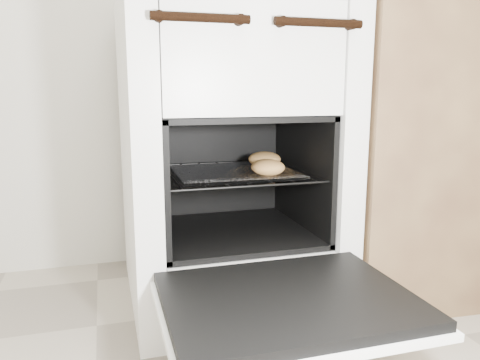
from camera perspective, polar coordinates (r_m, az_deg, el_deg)
name	(u,v)px	position (r m, az deg, el deg)	size (l,w,h in m)	color
stove	(227,155)	(1.50, -1.66, 3.04)	(0.63, 0.70, 0.97)	white
oven_door	(288,303)	(1.09, 5.82, -14.68)	(0.57, 0.44, 0.04)	black
oven_rack	(232,173)	(1.44, -0.94, 0.87)	(0.46, 0.44, 0.01)	black
foil_sheet	(234,172)	(1.42, -0.72, 0.98)	(0.36, 0.32, 0.01)	white
baked_rolls	(266,164)	(1.41, 3.23, 1.99)	(0.16, 0.26, 0.05)	#B87E49
counter	(453,146)	(1.85, 24.54, 3.74)	(0.96, 0.64, 0.96)	olive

